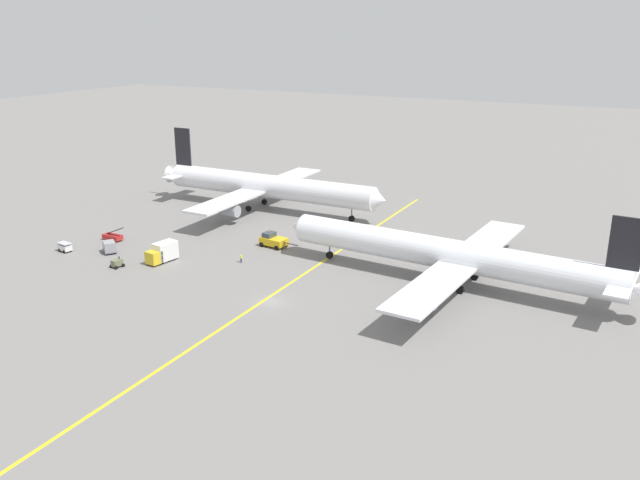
% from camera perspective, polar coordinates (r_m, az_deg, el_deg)
% --- Properties ---
extents(ground_plane, '(600.00, 600.00, 0.00)m').
position_cam_1_polar(ground_plane, '(100.76, -4.23, -5.38)').
color(ground_plane, slate).
extents(taxiway_stripe, '(0.93, 120.00, 0.01)m').
position_cam_1_polar(taxiway_stripe, '(109.31, -2.06, -3.42)').
color(taxiway_stripe, yellow).
rests_on(taxiway_stripe, ground).
extents(airliner_at_gate_left, '(57.37, 48.29, 17.14)m').
position_cam_1_polar(airliner_at_gate_left, '(150.21, -4.63, 4.67)').
color(airliner_at_gate_left, silver).
rests_on(airliner_at_gate_left, ground).
extents(airliner_being_pushed, '(61.14, 49.56, 15.05)m').
position_cam_1_polar(airliner_being_pushed, '(108.07, 11.28, -1.29)').
color(airliner_being_pushed, white).
rests_on(airliner_being_pushed, ground).
extents(pushback_tug, '(8.34, 3.80, 2.96)m').
position_cam_1_polar(pushback_tug, '(125.33, -4.10, -0.01)').
color(pushback_tug, gold).
rests_on(pushback_tug, ground).
extents(gse_baggage_cart_trailing, '(2.96, 2.02, 1.71)m').
position_cam_1_polar(gse_baggage_cart_trailing, '(131.23, -21.34, -0.58)').
color(gse_baggage_cart_trailing, silver).
rests_on(gse_baggage_cart_trailing, ground).
extents(gse_gpu_cart_small, '(1.87, 2.30, 1.90)m').
position_cam_1_polar(gse_gpu_cart_small, '(119.62, -17.27, -1.93)').
color(gse_gpu_cart_small, '#666B4C').
rests_on(gse_gpu_cart_small, ground).
extents(gse_catering_truck_tall, '(3.27, 6.14, 3.50)m').
position_cam_1_polar(gse_catering_truck_tall, '(119.96, -13.58, -1.06)').
color(gse_catering_truck_tall, gold).
rests_on(gse_catering_truck_tall, ground).
extents(gse_belt_loader_portside, '(4.95, 1.92, 3.02)m').
position_cam_1_polar(gse_belt_loader_portside, '(134.94, -17.60, 0.30)').
color(gse_belt_loader_portside, red).
rests_on(gse_belt_loader_portside, ground).
extents(gse_container_dolly_flat, '(3.88, 3.65, 2.15)m').
position_cam_1_polar(gse_container_dolly_flat, '(127.66, -17.88, -0.56)').
color(gse_container_dolly_flat, slate).
rests_on(gse_container_dolly_flat, ground).
extents(ground_crew_wing_walker_right, '(0.36, 0.36, 1.56)m').
position_cam_1_polar(ground_crew_wing_walker_right, '(117.44, -6.89, -1.58)').
color(ground_crew_wing_walker_right, '#2D3351').
rests_on(ground_crew_wing_walker_right, ground).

